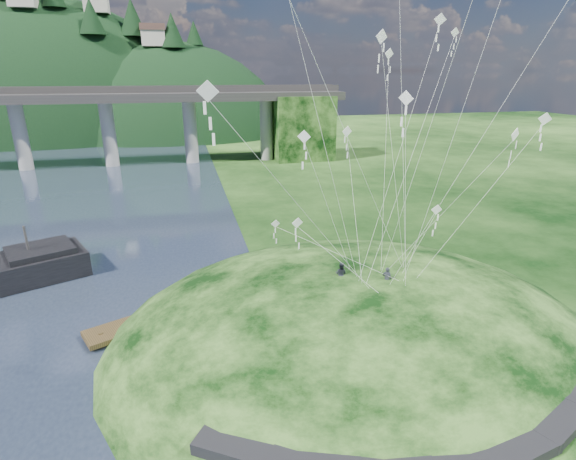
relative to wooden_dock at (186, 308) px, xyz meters
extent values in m
plane|color=black|center=(3.60, -8.13, -0.47)|extent=(320.00, 320.00, 0.00)
ellipsoid|color=black|center=(11.60, -6.13, -1.97)|extent=(36.00, 32.00, 13.00)
cube|color=black|center=(2.10, -16.13, 1.56)|extent=(4.32, 3.62, 0.71)
cube|color=black|center=(14.10, -19.03, 1.58)|extent=(3.82, 2.27, 0.68)
cube|color=black|center=(17.10, -18.08, 1.67)|extent=(4.11, 2.97, 0.71)
cylinder|color=#98958F|center=(-28.40, 61.87, 6.03)|extent=(2.60, 2.60, 13.00)
cylinder|color=#98958F|center=(-12.90, 61.87, 6.03)|extent=(2.60, 2.60, 13.00)
cylinder|color=#98958F|center=(2.60, 61.87, 6.03)|extent=(2.60, 2.60, 13.00)
cylinder|color=#98958F|center=(18.10, 61.87, 6.03)|extent=(2.60, 2.60, 13.00)
cube|color=black|center=(25.60, 61.87, 6.03)|extent=(12.00, 11.00, 13.00)
ellipsoid|color=black|center=(-36.40, 117.87, -6.47)|extent=(96.00, 68.00, 88.00)
ellipsoid|color=black|center=(-1.40, 109.87, -10.47)|extent=(76.00, 56.00, 72.00)
cone|color=black|center=(-18.84, 98.95, 30.12)|extent=(6.47, 6.47, 8.51)
cone|color=black|center=(-9.62, 105.86, 30.77)|extent=(7.13, 7.13, 9.38)
cone|color=black|center=(0.49, 100.90, 27.40)|extent=(6.56, 6.56, 8.63)
cone|color=black|center=(6.38, 106.50, 27.21)|extent=(4.88, 4.88, 6.42)
cube|color=beige|center=(-18.40, 107.87, 33.71)|extent=(6.00, 5.00, 4.00)
cube|color=beige|center=(-4.40, 101.87, 25.41)|extent=(6.00, 5.00, 4.00)
cube|color=brown|center=(-4.40, 101.87, 28.11)|extent=(6.40, 5.40, 1.60)
cube|color=black|center=(-12.54, 9.95, 2.09)|extent=(6.64, 6.19, 0.53)
cylinder|color=#2D2B2B|center=(-13.34, 9.59, 3.24)|extent=(0.21, 0.21, 2.65)
cube|color=#352715|center=(0.00, 0.00, 0.01)|extent=(14.53, 8.23, 0.37)
cylinder|color=#352715|center=(-5.82, -2.61, -0.26)|extent=(0.32, 0.32, 1.06)
cylinder|color=#352715|center=(-2.91, -1.31, -0.26)|extent=(0.32, 0.32, 1.06)
cylinder|color=#352715|center=(0.00, 0.00, -0.26)|extent=(0.32, 0.32, 1.06)
cylinder|color=#352715|center=(2.91, 1.31, -0.26)|extent=(0.32, 0.32, 1.06)
cylinder|color=#352715|center=(5.82, 2.61, -0.26)|extent=(0.32, 0.32, 1.06)
imported|color=#252832|center=(13.02, -7.31, 5.30)|extent=(0.70, 0.62, 1.62)
imported|color=#252832|center=(10.33, -5.96, 5.33)|extent=(1.00, 0.99, 1.63)
cube|color=white|center=(13.93, -3.35, 18.35)|extent=(0.66, 0.20, 0.67)
cube|color=white|center=(13.93, -3.35, 17.87)|extent=(0.09, 0.05, 0.39)
cube|color=white|center=(13.93, -3.35, 17.39)|extent=(0.09, 0.05, 0.39)
cube|color=white|center=(13.93, -3.35, 16.91)|extent=(0.09, 0.05, 0.39)
cube|color=white|center=(21.45, -8.97, 14.67)|extent=(0.73, 0.33, 0.76)
cube|color=white|center=(21.45, -8.97, 14.12)|extent=(0.10, 0.03, 0.45)
cube|color=white|center=(21.45, -8.97, 13.57)|extent=(0.10, 0.03, 0.45)
cube|color=white|center=(21.45, -8.97, 13.02)|extent=(0.10, 0.03, 0.45)
cube|color=white|center=(17.96, -4.38, 8.00)|extent=(0.82, 0.23, 0.81)
cube|color=white|center=(17.96, -4.38, 7.42)|extent=(0.11, 0.04, 0.48)
cube|color=white|center=(17.96, -4.38, 6.84)|extent=(0.11, 0.04, 0.48)
cube|color=white|center=(17.96, -4.38, 6.26)|extent=(0.11, 0.04, 0.48)
cube|color=white|center=(13.17, 1.54, 12.90)|extent=(0.85, 0.27, 0.87)
cube|color=white|center=(13.17, 1.54, 12.28)|extent=(0.11, 0.07, 0.50)
cube|color=white|center=(13.17, 1.54, 11.66)|extent=(0.11, 0.07, 0.50)
cube|color=white|center=(13.17, 1.54, 11.05)|extent=(0.11, 0.07, 0.50)
cube|color=white|center=(11.48, -10.80, 16.06)|extent=(0.51, 0.65, 0.76)
cube|color=white|center=(11.48, -10.80, 15.50)|extent=(0.10, 0.07, 0.46)
cube|color=white|center=(11.48, -10.80, 14.94)|extent=(0.10, 0.07, 0.46)
cube|color=white|center=(11.48, -10.80, 14.38)|extent=(0.10, 0.07, 0.46)
cube|color=white|center=(7.17, -6.45, 8.53)|extent=(0.74, 0.22, 0.73)
cube|color=white|center=(7.17, -6.45, 8.00)|extent=(0.09, 0.06, 0.43)
cube|color=white|center=(7.17, -6.45, 7.47)|extent=(0.09, 0.06, 0.43)
cube|color=white|center=(7.17, -6.45, 6.94)|extent=(0.09, 0.06, 0.43)
cube|color=white|center=(21.01, 0.73, 20.01)|extent=(0.70, 0.20, 0.68)
cube|color=white|center=(21.01, 0.73, 19.52)|extent=(0.09, 0.04, 0.40)
cube|color=white|center=(21.01, 0.73, 19.02)|extent=(0.09, 0.04, 0.40)
cube|color=white|center=(21.01, 0.73, 18.53)|extent=(0.09, 0.04, 0.40)
cube|color=white|center=(7.08, -8.12, 13.98)|extent=(0.68, 0.33, 0.72)
cube|color=white|center=(7.08, -8.12, 13.47)|extent=(0.10, 0.04, 0.42)
cube|color=white|center=(7.08, -8.12, 12.96)|extent=(0.10, 0.04, 0.42)
cube|color=white|center=(7.08, -8.12, 12.44)|extent=(0.10, 0.04, 0.42)
cube|color=white|center=(10.87, -8.85, 18.94)|extent=(0.70, 0.25, 0.72)
cube|color=white|center=(10.87, -8.85, 18.43)|extent=(0.09, 0.06, 0.42)
cube|color=white|center=(10.87, -8.85, 17.92)|extent=(0.09, 0.06, 0.42)
cube|color=white|center=(10.87, -8.85, 17.41)|extent=(0.09, 0.06, 0.42)
cube|color=white|center=(6.90, -1.10, 6.73)|extent=(0.67, 0.22, 0.65)
cube|color=white|center=(6.90, -1.10, 6.26)|extent=(0.09, 0.05, 0.39)
cube|color=white|center=(6.90, -1.10, 5.78)|extent=(0.09, 0.05, 0.39)
cube|color=white|center=(6.90, -1.10, 5.30)|extent=(0.09, 0.05, 0.39)
cube|color=white|center=(18.67, -10.07, 13.99)|extent=(0.72, 0.35, 0.77)
cube|color=white|center=(18.67, -10.07, 13.44)|extent=(0.09, 0.07, 0.45)
cube|color=white|center=(18.67, -10.07, 12.90)|extent=(0.09, 0.07, 0.45)
cube|color=white|center=(18.67, -10.07, 12.35)|extent=(0.09, 0.07, 0.45)
cube|color=white|center=(1.77, -13.19, 16.57)|extent=(0.88, 0.32, 0.85)
cube|color=white|center=(1.77, -13.19, 15.95)|extent=(0.12, 0.04, 0.51)
cube|color=white|center=(1.77, -13.19, 15.32)|extent=(0.12, 0.04, 0.51)
cube|color=white|center=(1.77, -13.19, 14.70)|extent=(0.12, 0.04, 0.51)
cube|color=white|center=(15.23, -6.85, 20.03)|extent=(0.65, 0.26, 0.66)
cube|color=white|center=(15.23, -6.85, 19.55)|extent=(0.09, 0.02, 0.40)
cube|color=white|center=(15.23, -6.85, 19.06)|extent=(0.09, 0.02, 0.40)
cube|color=white|center=(15.23, -6.85, 18.58)|extent=(0.09, 0.02, 0.40)
camera|label=1|loc=(0.62, -31.67, 17.32)|focal=28.00mm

